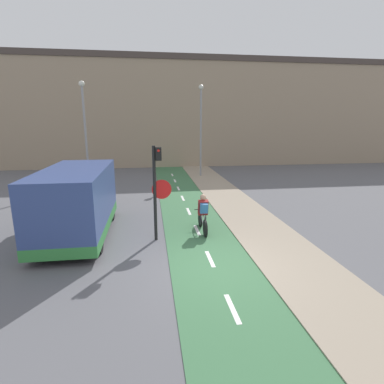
{
  "coord_description": "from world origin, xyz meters",
  "views": [
    {
      "loc": [
        -1.71,
        -7.69,
        4.04
      ],
      "look_at": [
        0.0,
        4.39,
        1.2
      ],
      "focal_mm": 28.0,
      "sensor_mm": 36.0,
      "label": 1
    }
  ],
  "objects_px": {
    "street_lamp_sidewalk": "(201,122)",
    "street_lamp_far": "(85,123)",
    "traffic_light_pole": "(157,183)",
    "cyclist_near": "(203,214)",
    "van": "(77,203)"
  },
  "relations": [
    {
      "from": "traffic_light_pole",
      "to": "street_lamp_far",
      "type": "relative_size",
      "value": 0.5
    },
    {
      "from": "traffic_light_pole",
      "to": "street_lamp_sidewalk",
      "type": "height_order",
      "value": "street_lamp_sidewalk"
    },
    {
      "from": "street_lamp_sidewalk",
      "to": "street_lamp_far",
      "type": "bearing_deg",
      "value": -164.06
    },
    {
      "from": "street_lamp_far",
      "to": "street_lamp_sidewalk",
      "type": "distance_m",
      "value": 8.16
    },
    {
      "from": "traffic_light_pole",
      "to": "street_lamp_sidewalk",
      "type": "bearing_deg",
      "value": 73.74
    },
    {
      "from": "street_lamp_far",
      "to": "van",
      "type": "relative_size",
      "value": 1.25
    },
    {
      "from": "traffic_light_pole",
      "to": "cyclist_near",
      "type": "xyz_separation_m",
      "value": [
        1.69,
        0.51,
        -1.33
      ]
    },
    {
      "from": "cyclist_near",
      "to": "street_lamp_far",
      "type": "bearing_deg",
      "value": 121.44
    },
    {
      "from": "street_lamp_sidewalk",
      "to": "van",
      "type": "height_order",
      "value": "street_lamp_sidewalk"
    },
    {
      "from": "street_lamp_far",
      "to": "cyclist_near",
      "type": "relative_size",
      "value": 3.78
    },
    {
      "from": "traffic_light_pole",
      "to": "cyclist_near",
      "type": "bearing_deg",
      "value": 16.94
    },
    {
      "from": "traffic_light_pole",
      "to": "street_lamp_sidewalk",
      "type": "xyz_separation_m",
      "value": [
        3.62,
        12.42,
        2.07
      ]
    },
    {
      "from": "van",
      "to": "street_lamp_sidewalk",
      "type": "bearing_deg",
      "value": 60.83
    },
    {
      "from": "cyclist_near",
      "to": "van",
      "type": "xyz_separation_m",
      "value": [
        -4.53,
        0.32,
        0.51
      ]
    },
    {
      "from": "van",
      "to": "cyclist_near",
      "type": "bearing_deg",
      "value": -4.02
    }
  ]
}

